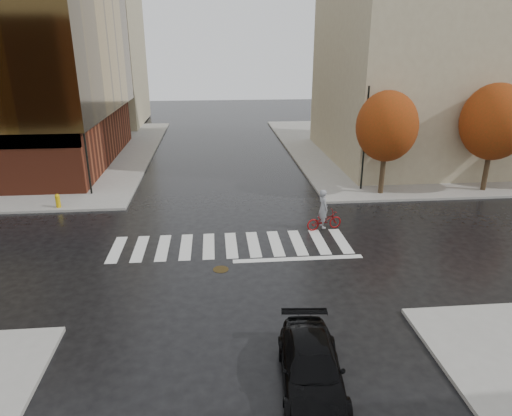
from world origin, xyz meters
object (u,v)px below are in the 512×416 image
at_px(cyclist, 324,216).
at_px(sedan, 311,367).
at_px(traffic_light_ne, 365,133).
at_px(fire_hydrant, 58,200).
at_px(traffic_light_nw, 84,135).

bearing_deg(cyclist, sedan, 152.89).
xyz_separation_m(traffic_light_ne, fire_hydrant, (-18.97, -1.88, -3.28)).
bearing_deg(cyclist, traffic_light_nw, 50.91).
xyz_separation_m(cyclist, traffic_light_nw, (-13.62, 6.94, 3.21)).
height_order(cyclist, traffic_light_nw, traffic_light_nw).
xyz_separation_m(sedan, traffic_light_nw, (-10.55, 18.41, 3.33)).
distance_m(sedan, cyclist, 11.87).
distance_m(cyclist, traffic_light_nw, 15.62).
xyz_separation_m(sedan, fire_hydrant, (-11.85, 15.91, -0.03)).
bearing_deg(traffic_light_ne, sedan, 86.13).
distance_m(traffic_light_nw, traffic_light_ne, 17.68).
relative_size(cyclist, traffic_light_nw, 0.33).
height_order(sedan, cyclist, cyclist).
bearing_deg(traffic_light_nw, cyclist, 84.81).
bearing_deg(traffic_light_nw, fire_hydrant, -5.71).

